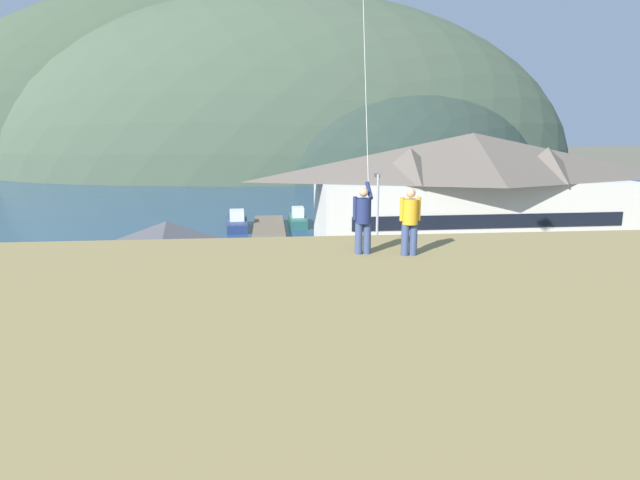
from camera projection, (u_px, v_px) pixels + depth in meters
name	position (u px, v px, depth m)	size (l,w,h in m)	color
ground_plane	(351.00, 369.00, 23.29)	(600.00, 600.00, 0.00)	#66604C
parking_lot_pad	(337.00, 327.00, 28.14)	(40.00, 20.00, 0.10)	gray
bay_water	(291.00, 198.00, 81.69)	(360.00, 84.00, 0.03)	navy
far_hill_west_ridge	(186.00, 171.00, 135.85)	(135.41, 52.14, 90.53)	#3D4C38
far_hill_east_peak	(292.00, 172.00, 132.71)	(143.46, 70.08, 85.78)	#42513D
far_hill_center_saddle	(360.00, 172.00, 133.13)	(88.50, 74.43, 55.23)	#2D3D33
harbor_lodge	(471.00, 190.00, 44.51)	(27.86, 10.17, 10.25)	beige
storage_shed_near_lot	(169.00, 264.00, 30.47)	(7.84, 6.22, 5.34)	#756B5B
wharf_dock	(269.00, 228.00, 55.00)	(3.20, 11.91, 0.70)	#70604C
moored_boat_wharfside	(237.00, 223.00, 55.86)	(2.56, 6.79, 2.16)	navy
moored_boat_outer_mooring	(298.00, 219.00, 57.95)	(1.88, 5.67, 2.16)	#23564C
parked_car_back_row_right	(517.00, 290.00, 31.26)	(4.22, 2.09, 1.82)	silver
parked_car_front_row_end	(581.00, 337.00, 24.09)	(4.32, 2.29, 1.82)	#9EA3A8
parked_car_front_row_silver	(164.00, 342.00, 23.52)	(4.23, 2.11, 1.82)	#236633
parked_car_mid_row_far	(333.00, 307.00, 28.24)	(4.29, 2.23, 1.82)	black
parked_car_back_row_left	(265.00, 343.00, 23.46)	(4.31, 2.28, 1.82)	#B28923
parked_car_mid_row_center	(443.00, 341.00, 23.67)	(4.31, 2.27, 1.82)	silver
parked_car_corner_spot	(41.00, 310.00, 27.79)	(4.33, 2.31, 1.82)	black
parking_light_pole	(377.00, 226.00, 32.94)	(0.24, 0.78, 7.69)	#ADADB2
person_kite_flyer	(363.00, 218.00, 13.44)	(0.51, 0.66, 1.86)	#384770
person_companion	(410.00, 220.00, 13.28)	(0.55, 0.40, 1.74)	#384770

